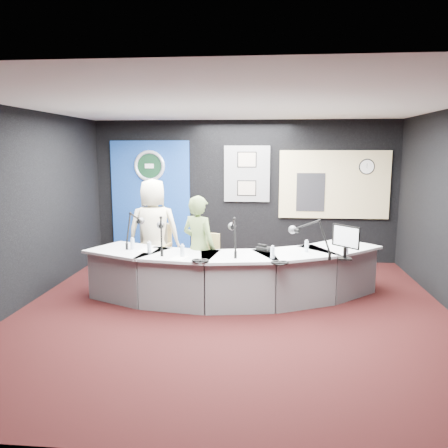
# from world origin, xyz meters

# --- Properties ---
(ground) EXTENTS (6.00, 6.00, 0.00)m
(ground) POSITION_xyz_m (0.00, 0.00, 0.00)
(ground) COLOR black
(ground) RESTS_ON ground
(ceiling) EXTENTS (6.00, 6.00, 0.02)m
(ceiling) POSITION_xyz_m (0.00, 0.00, 2.80)
(ceiling) COLOR silver
(ceiling) RESTS_ON ground
(wall_back) EXTENTS (6.00, 0.02, 2.80)m
(wall_back) POSITION_xyz_m (0.00, 3.00, 1.40)
(wall_back) COLOR black
(wall_back) RESTS_ON ground
(wall_front) EXTENTS (6.00, 0.02, 2.80)m
(wall_front) POSITION_xyz_m (0.00, -3.00, 1.40)
(wall_front) COLOR black
(wall_front) RESTS_ON ground
(wall_left) EXTENTS (0.02, 6.00, 2.80)m
(wall_left) POSITION_xyz_m (-3.00, 0.00, 1.40)
(wall_left) COLOR black
(wall_left) RESTS_ON ground
(broadcast_desk) EXTENTS (4.50, 1.90, 0.75)m
(broadcast_desk) POSITION_xyz_m (-0.05, 0.55, 0.38)
(broadcast_desk) COLOR #BABCBF
(broadcast_desk) RESTS_ON ground
(backdrop_panel) EXTENTS (1.60, 0.05, 2.30)m
(backdrop_panel) POSITION_xyz_m (-1.90, 2.97, 1.25)
(backdrop_panel) COLOR navy
(backdrop_panel) RESTS_ON wall_back
(agency_seal) EXTENTS (0.63, 0.07, 0.63)m
(agency_seal) POSITION_xyz_m (-1.90, 2.93, 1.90)
(agency_seal) COLOR silver
(agency_seal) RESTS_ON backdrop_panel
(seal_center) EXTENTS (0.48, 0.01, 0.48)m
(seal_center) POSITION_xyz_m (-1.90, 2.94, 1.90)
(seal_center) COLOR black
(seal_center) RESTS_ON backdrop_panel
(pinboard) EXTENTS (0.90, 0.04, 1.10)m
(pinboard) POSITION_xyz_m (0.05, 2.97, 1.75)
(pinboard) COLOR slate
(pinboard) RESTS_ON wall_back
(framed_photo_upper) EXTENTS (0.34, 0.02, 0.27)m
(framed_photo_upper) POSITION_xyz_m (0.05, 2.94, 2.03)
(framed_photo_upper) COLOR gray
(framed_photo_upper) RESTS_ON pinboard
(framed_photo_lower) EXTENTS (0.34, 0.02, 0.27)m
(framed_photo_lower) POSITION_xyz_m (0.05, 2.94, 1.47)
(framed_photo_lower) COLOR gray
(framed_photo_lower) RESTS_ON pinboard
(booth_window_frame) EXTENTS (2.12, 0.06, 1.32)m
(booth_window_frame) POSITION_xyz_m (1.75, 2.97, 1.55)
(booth_window_frame) COLOR #CFB981
(booth_window_frame) RESTS_ON wall_back
(booth_glow) EXTENTS (2.00, 0.02, 1.20)m
(booth_glow) POSITION_xyz_m (1.75, 2.96, 1.55)
(booth_glow) COLOR #FFD6A1
(booth_glow) RESTS_ON booth_window_frame
(equipment_rack) EXTENTS (0.55, 0.02, 0.75)m
(equipment_rack) POSITION_xyz_m (1.30, 2.94, 1.40)
(equipment_rack) COLOR black
(equipment_rack) RESTS_ON booth_window_frame
(wall_clock) EXTENTS (0.28, 0.01, 0.28)m
(wall_clock) POSITION_xyz_m (2.35, 2.94, 1.90)
(wall_clock) COLOR white
(wall_clock) RESTS_ON booth_window_frame
(armchair_left) EXTENTS (0.67, 0.67, 1.07)m
(armchair_left) POSITION_xyz_m (-1.44, 1.35, 0.53)
(armchair_left) COLOR #A08449
(armchair_left) RESTS_ON ground
(armchair_right) EXTENTS (0.63, 0.63, 0.88)m
(armchair_right) POSITION_xyz_m (-0.56, 0.60, 0.44)
(armchair_right) COLOR #A08449
(armchair_right) RESTS_ON ground
(draped_jacket) EXTENTS (0.51, 0.16, 0.70)m
(draped_jacket) POSITION_xyz_m (-1.49, 1.59, 0.62)
(draped_jacket) COLOR #6D695C
(draped_jacket) RESTS_ON armchair_left
(person_man) EXTENTS (0.93, 0.67, 1.75)m
(person_man) POSITION_xyz_m (-1.44, 1.35, 0.88)
(person_man) COLOR beige
(person_man) RESTS_ON ground
(person_woman) EXTENTS (0.68, 0.60, 1.55)m
(person_woman) POSITION_xyz_m (-0.56, 0.60, 0.78)
(person_woman) COLOR #5A713B
(person_woman) RESTS_ON ground
(computer_monitor) EXTENTS (0.31, 0.34, 0.29)m
(computer_monitor) POSITION_xyz_m (1.51, 0.12, 1.07)
(computer_monitor) COLOR black
(computer_monitor) RESTS_ON broadcast_desk
(desk_phone) EXTENTS (0.28, 0.27, 0.05)m
(desk_phone) POSITION_xyz_m (0.43, 0.58, 0.78)
(desk_phone) COLOR black
(desk_phone) RESTS_ON broadcast_desk
(headphones_near) EXTENTS (0.20, 0.20, 0.03)m
(headphones_near) POSITION_xyz_m (0.63, -0.20, 0.77)
(headphones_near) COLOR black
(headphones_near) RESTS_ON broadcast_desk
(headphones_far) EXTENTS (0.20, 0.20, 0.03)m
(headphones_far) POSITION_xyz_m (-0.42, -0.20, 0.77)
(headphones_far) COLOR black
(headphones_far) RESTS_ON broadcast_desk
(paper_stack) EXTENTS (0.25, 0.34, 0.00)m
(paper_stack) POSITION_xyz_m (-1.30, 0.42, 0.75)
(paper_stack) COLOR white
(paper_stack) RESTS_ON broadcast_desk
(notepad) EXTENTS (0.25, 0.31, 0.00)m
(notepad) POSITION_xyz_m (-0.74, -0.01, 0.75)
(notepad) COLOR white
(notepad) RESTS_ON broadcast_desk
(boom_mic_a) EXTENTS (0.17, 0.74, 0.60)m
(boom_mic_a) POSITION_xyz_m (-1.60, 0.75, 1.05)
(boom_mic_a) COLOR black
(boom_mic_a) RESTS_ON broadcast_desk
(boom_mic_b) EXTENTS (0.27, 0.72, 0.60)m
(boom_mic_b) POSITION_xyz_m (-1.08, 0.38, 1.05)
(boom_mic_b) COLOR black
(boom_mic_b) RESTS_ON broadcast_desk
(boom_mic_c) EXTENTS (0.22, 0.73, 0.60)m
(boom_mic_c) POSITION_xyz_m (-0.02, 0.36, 1.05)
(boom_mic_c) COLOR black
(boom_mic_c) RESTS_ON broadcast_desk
(boom_mic_d) EXTENTS (0.60, 0.51, 0.60)m
(boom_mic_d) POSITION_xyz_m (1.06, 0.26, 1.05)
(boom_mic_d) COLOR black
(boom_mic_d) RESTS_ON broadcast_desk
(water_bottles) EXTENTS (3.19, 0.52, 0.18)m
(water_bottles) POSITION_xyz_m (0.02, 0.30, 0.84)
(water_bottles) COLOR silver
(water_bottles) RESTS_ON broadcast_desk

